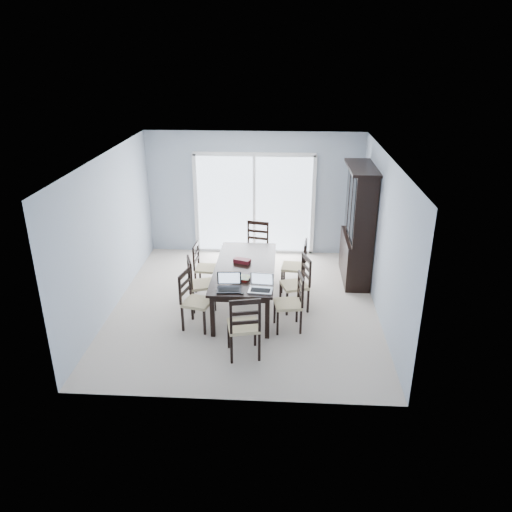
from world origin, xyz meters
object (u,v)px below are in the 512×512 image
at_px(chair_right_far, 299,260).
at_px(laptop_dark, 229,287).
at_px(dining_table, 245,271).
at_px(laptop_silver, 261,287).
at_px(hot_tub, 239,212).
at_px(chair_right_near, 294,296).
at_px(chair_right_mid, 300,277).
at_px(china_hutch, 358,226).
at_px(cell_phone, 240,293).
at_px(chair_left_near, 192,294).
at_px(chair_left_mid, 196,278).
at_px(game_box, 242,261).
at_px(chair_left_far, 202,262).
at_px(chair_end_near, 244,321).
at_px(chair_end_far, 257,242).

distance_m(chair_right_far, laptop_dark, 1.95).
height_order(dining_table, laptop_silver, laptop_silver).
bearing_deg(hot_tub, chair_right_near, -73.80).
height_order(chair_right_near, laptop_dark, chair_right_near).
bearing_deg(chair_right_mid, china_hutch, -58.83).
relative_size(chair_right_far, hot_tub, 0.48).
distance_m(chair_right_mid, cell_phone, 1.36).
bearing_deg(chair_right_mid, chair_left_near, 94.27).
bearing_deg(cell_phone, hot_tub, 108.94).
height_order(chair_left_mid, chair_right_mid, chair_right_mid).
bearing_deg(game_box, chair_right_near, -43.77).
xyz_separation_m(chair_right_near, laptop_silver, (-0.51, -0.20, 0.24)).
relative_size(dining_table, chair_left_far, 2.16).
bearing_deg(chair_right_mid, dining_table, 70.80).
height_order(chair_left_far, chair_right_mid, chair_right_mid).
height_order(chair_left_mid, hot_tub, chair_left_mid).
relative_size(chair_right_far, laptop_dark, 2.86).
distance_m(dining_table, china_hutch, 2.41).
distance_m(laptop_dark, hot_tub, 4.58).
height_order(dining_table, chair_end_near, chair_end_near).
bearing_deg(china_hutch, laptop_dark, -135.61).
height_order(chair_end_far, laptop_silver, chair_end_far).
bearing_deg(chair_left_mid, laptop_dark, 21.25).
distance_m(chair_left_near, laptop_silver, 1.13).
height_order(chair_left_near, laptop_dark, chair_left_near).
distance_m(chair_left_mid, chair_end_near, 1.72).
bearing_deg(chair_right_near, chair_right_mid, -18.07).
height_order(chair_left_near, chair_right_mid, chair_right_mid).
distance_m(laptop_dark, laptop_silver, 0.48).
distance_m(chair_right_near, chair_end_near, 1.12).
height_order(chair_left_near, chair_left_mid, chair_left_near).
bearing_deg(chair_right_mid, chair_end_far, 10.70).
relative_size(game_box, hot_tub, 0.12).
bearing_deg(chair_end_far, cell_phone, 100.18).
distance_m(chair_right_far, laptop_silver, 1.72).
height_order(chair_right_far, chair_end_near, chair_end_near).
bearing_deg(chair_right_near, cell_phone, 102.17).
xyz_separation_m(dining_table, china_hutch, (2.02, 1.25, 0.40)).
bearing_deg(chair_right_mid, cell_phone, 118.76).
bearing_deg(cell_phone, chair_end_far, 101.04).
distance_m(chair_left_far, hot_tub, 3.07).
relative_size(chair_left_mid, laptop_dark, 2.76).
bearing_deg(chair_right_far, hot_tub, 30.93).
bearing_deg(chair_end_far, china_hutch, -174.20).
xyz_separation_m(chair_left_mid, chair_right_near, (1.63, -0.57, 0.00)).
distance_m(chair_end_near, chair_end_far, 3.04).
relative_size(dining_table, chair_left_mid, 2.06).
distance_m(chair_right_mid, game_box, 1.02).
bearing_deg(game_box, china_hutch, 27.73).
xyz_separation_m(chair_right_far, laptop_dark, (-1.10, -1.59, 0.23)).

